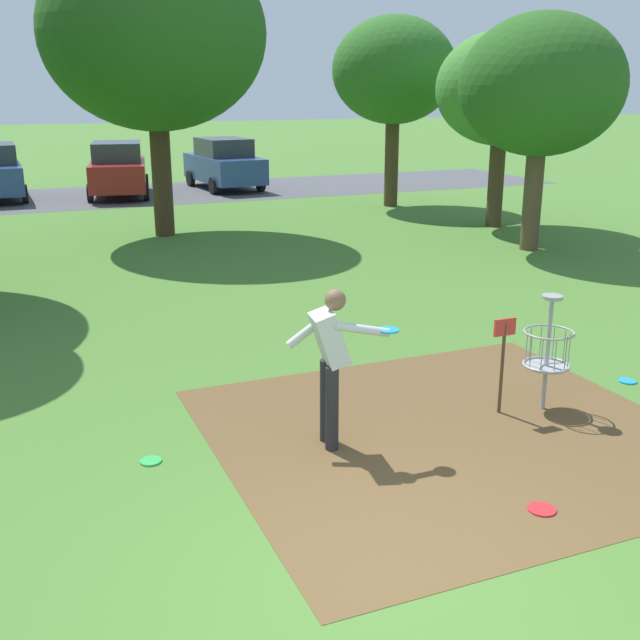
{
  "coord_description": "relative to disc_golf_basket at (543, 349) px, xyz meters",
  "views": [
    {
      "loc": [
        -2.45,
        -4.46,
        3.67
      ],
      "look_at": [
        0.93,
        3.65,
        1.0
      ],
      "focal_mm": 43.36,
      "sensor_mm": 36.0,
      "label": 1
    }
  ],
  "objects": [
    {
      "name": "frisbee_near_basket",
      "position": [
        1.63,
        0.27,
        -0.74
      ],
      "size": [
        0.23,
        0.23,
        0.02
      ],
      "primitive_type": "cylinder",
      "color": "#1E93DB",
      "rests_on": "ground"
    },
    {
      "name": "tree_mid_right",
      "position": [
        -1.77,
        12.83,
        4.11
      ],
      "size": [
        5.4,
        5.4,
        7.18
      ],
      "color": "#422D1E",
      "rests_on": "ground"
    },
    {
      "name": "frisbee_mid_grass",
      "position": [
        -4.5,
        0.41,
        -0.74
      ],
      "size": [
        0.22,
        0.22,
        0.02
      ],
      "primitive_type": "cylinder",
      "color": "green",
      "rests_on": "ground"
    },
    {
      "name": "dirt_tee_pad",
      "position": [
        -1.33,
        -0.2,
        -0.75
      ],
      "size": [
        5.06,
        4.73,
        0.01
      ],
      "primitive_type": "cube",
      "color": "brown",
      "rests_on": "ground"
    },
    {
      "name": "parked_car_center_right",
      "position": [
        2.22,
        21.27,
        0.17
      ],
      "size": [
        2.22,
        4.32,
        1.84
      ],
      "color": "#2D4784",
      "rests_on": "ground"
    },
    {
      "name": "ground_plane",
      "position": [
        -3.19,
        -2.35,
        -0.75
      ],
      "size": [
        160.0,
        160.0,
        0.0
      ],
      "primitive_type": "plane",
      "color": "#47752D"
    },
    {
      "name": "tree_far_right",
      "position": [
        5.93,
        15.1,
        3.35
      ],
      "size": [
        3.78,
        3.78,
        5.74
      ],
      "color": "#4C3823",
      "rests_on": "ground"
    },
    {
      "name": "parked_car_center_left",
      "position": [
        -1.7,
        20.73,
        0.17
      ],
      "size": [
        2.53,
        4.46,
        1.84
      ],
      "color": "maroon",
      "rests_on": "ground"
    },
    {
      "name": "parking_lot_strip",
      "position": [
        -3.19,
        20.88,
        -0.75
      ],
      "size": [
        36.0,
        6.0,
        0.01
      ],
      "primitive_type": "cube",
      "color": "#4C4C51",
      "rests_on": "ground"
    },
    {
      "name": "disc_golf_basket",
      "position": [
        0.0,
        0.0,
        0.0
      ],
      "size": [
        0.98,
        0.58,
        1.39
      ],
      "color": "#9E9EA3",
      "rests_on": "ground"
    },
    {
      "name": "player_waiting_left",
      "position": [
        -2.65,
        0.07,
        0.23
      ],
      "size": [
        1.06,
        0.61,
        1.71
      ],
      "color": "#232328",
      "rests_on": "ground"
    },
    {
      "name": "tree_mid_left",
      "position": [
        6.79,
        10.71,
        2.83
      ],
      "size": [
        3.45,
        3.45,
        5.08
      ],
      "color": "#4C3823",
      "rests_on": "ground"
    },
    {
      "name": "frisbee_far_left",
      "position": [
        -1.42,
        -1.89,
        -0.74
      ],
      "size": [
        0.25,
        0.25,
        0.02
      ],
      "primitive_type": "cylinder",
      "color": "red",
      "rests_on": "ground"
    },
    {
      "name": "tree_near_right",
      "position": [
        5.73,
        7.75,
        2.91
      ],
      "size": [
        3.65,
        3.65,
        5.24
      ],
      "color": "brown",
      "rests_on": "ground"
    }
  ]
}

